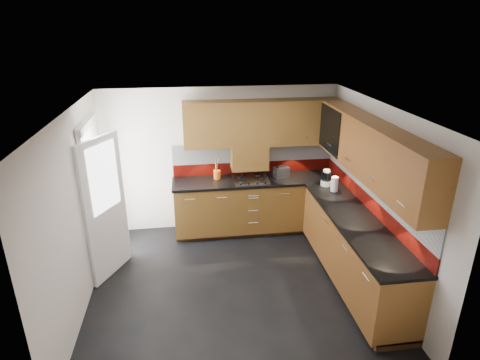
{
  "coord_description": "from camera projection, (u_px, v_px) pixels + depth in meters",
  "views": [
    {
      "loc": [
        -0.56,
        -4.51,
        3.35
      ],
      "look_at": [
        0.16,
        0.65,
        1.28
      ],
      "focal_mm": 30.0,
      "sensor_mm": 36.0,
      "label": 1
    }
  ],
  "objects": [
    {
      "name": "back_door",
      "position": [
        100.0,
        201.0,
        5.54
      ],
      "size": [
        0.42,
        1.19,
        2.04
      ],
      "color": "white",
      "rests_on": "room"
    },
    {
      "name": "gas_hob",
      "position": [
        251.0,
        179.0,
        6.51
      ],
      "size": [
        0.57,
        0.5,
        0.04
      ],
      "color": "silver",
      "rests_on": "countertop"
    },
    {
      "name": "toaster",
      "position": [
        281.0,
        172.0,
        6.62
      ],
      "size": [
        0.28,
        0.21,
        0.18
      ],
      "color": "silver",
      "rests_on": "countertop"
    },
    {
      "name": "countertop",
      "position": [
        300.0,
        198.0,
        5.9
      ],
      "size": [
        2.72,
        3.22,
        0.04
      ],
      "color": "black",
      "rests_on": "base_cabinets"
    },
    {
      "name": "room",
      "position": [
        234.0,
        183.0,
        4.9
      ],
      "size": [
        4.0,
        3.8,
        2.64
      ],
      "color": "black"
    },
    {
      "name": "glass_cabinet",
      "position": [
        339.0,
        128.0,
        5.97
      ],
      "size": [
        0.32,
        0.8,
        0.66
      ],
      "color": "black",
      "rests_on": "room"
    },
    {
      "name": "orange_cloth",
      "position": [
        330.0,
        185.0,
        6.31
      ],
      "size": [
        0.14,
        0.12,
        0.01
      ],
      "primitive_type": "cube",
      "rotation": [
        0.0,
        0.0,
        0.03
      ],
      "color": "#D15817",
      "rests_on": "countertop"
    },
    {
      "name": "extractor_hood",
      "position": [
        249.0,
        157.0,
        6.54
      ],
      "size": [
        0.6,
        0.33,
        0.4
      ],
      "primitive_type": "cube",
      "color": "#563613",
      "rests_on": "room"
    },
    {
      "name": "base_cabinets",
      "position": [
        298.0,
        227.0,
        6.09
      ],
      "size": [
        2.7,
        3.2,
        0.95
      ],
      "color": "#563613",
      "rests_on": "room"
    },
    {
      "name": "upper_cabinets",
      "position": [
        314.0,
        136.0,
        5.65
      ],
      "size": [
        2.5,
        3.2,
        0.72
      ],
      "color": "#563613",
      "rests_on": "room"
    },
    {
      "name": "paper_towel",
      "position": [
        335.0,
        184.0,
        6.05
      ],
      "size": [
        0.14,
        0.14,
        0.23
      ],
      "primitive_type": "cylinder",
      "rotation": [
        0.0,
        0.0,
        0.42
      ],
      "color": "white",
      "rests_on": "countertop"
    },
    {
      "name": "backsplash",
      "position": [
        311.0,
        174.0,
        6.02
      ],
      "size": [
        2.7,
        3.2,
        0.54
      ],
      "color": "maroon",
      "rests_on": "countertop"
    },
    {
      "name": "food_processor",
      "position": [
        326.0,
        178.0,
        6.26
      ],
      "size": [
        0.16,
        0.16,
        0.26
      ],
      "color": "white",
      "rests_on": "countertop"
    },
    {
      "name": "utensil_pot",
      "position": [
        217.0,
        173.0,
        6.54
      ],
      "size": [
        0.11,
        0.11,
        0.41
      ],
      "color": "#D35B13",
      "rests_on": "countertop"
    }
  ]
}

